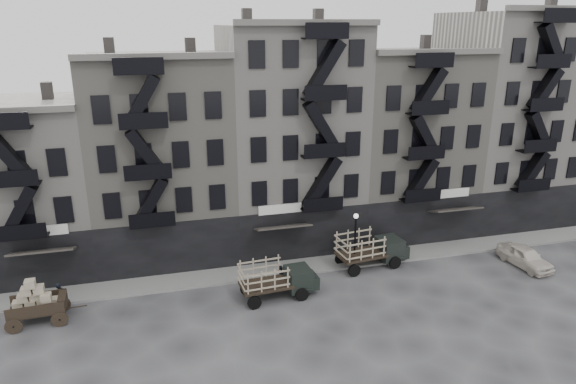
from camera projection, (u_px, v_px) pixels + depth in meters
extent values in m
plane|color=#38383A|center=(327.00, 290.00, 34.64)|extent=(140.00, 140.00, 0.00)
cube|color=slate|center=(310.00, 265.00, 38.05)|extent=(55.00, 2.50, 0.15)
cube|color=#AAA59C|center=(21.00, 186.00, 37.02)|extent=(10.00, 10.00, 12.00)
cube|color=black|center=(15.00, 265.00, 33.74)|extent=(10.00, 0.35, 4.00)
cube|color=#4C4744|center=(45.00, 92.00, 35.55)|extent=(0.70, 0.70, 1.20)
cube|color=gray|center=(162.00, 156.00, 38.99)|extent=(10.00, 10.00, 15.00)
cube|color=black|center=(170.00, 249.00, 36.19)|extent=(10.00, 0.35, 4.00)
cube|color=#595651|center=(155.00, 56.00, 31.84)|extent=(10.00, 0.50, 0.40)
cube|color=#4C4744|center=(108.00, 46.00, 35.71)|extent=(0.70, 0.70, 1.20)
cube|color=#4C4744|center=(188.00, 46.00, 37.05)|extent=(0.70, 0.70, 1.20)
cube|color=#AAA59C|center=(288.00, 136.00, 41.13)|extent=(10.00, 10.00, 17.00)
cube|color=black|center=(305.00, 235.00, 38.64)|extent=(10.00, 0.35, 4.00)
cube|color=#595651|center=(309.00, 22.00, 33.66)|extent=(10.00, 0.50, 0.40)
cube|color=#4C4744|center=(249.00, 17.00, 37.53)|extent=(0.70, 0.70, 1.20)
cube|color=#4C4744|center=(320.00, 17.00, 38.87)|extent=(0.70, 0.70, 1.20)
cube|color=gray|center=(401.00, 141.00, 43.89)|extent=(10.00, 10.00, 15.00)
cube|color=black|center=(425.00, 222.00, 41.09)|extent=(10.00, 0.35, 4.00)
cube|color=#595651|center=(442.00, 52.00, 36.74)|extent=(10.00, 0.50, 0.40)
cube|color=#4C4744|center=(374.00, 44.00, 40.61)|extent=(0.70, 0.70, 1.20)
cube|color=#4C4744|center=(436.00, 43.00, 41.95)|extent=(0.70, 0.70, 1.20)
cube|color=#AAA59C|center=(504.00, 119.00, 45.87)|extent=(10.00, 10.00, 18.00)
cube|color=black|center=(531.00, 211.00, 43.53)|extent=(10.00, 0.35, 4.00)
cube|color=#595651|center=(565.00, 8.00, 38.25)|extent=(10.00, 0.50, 0.40)
cube|color=#4C4744|center=(488.00, 4.00, 42.11)|extent=(0.70, 0.70, 1.20)
cube|color=#4C4744|center=(545.00, 5.00, 43.46)|extent=(0.70, 0.70, 1.20)
cylinder|color=black|center=(355.00, 243.00, 37.12)|extent=(0.14, 0.14, 4.00)
sphere|color=silver|center=(356.00, 216.00, 36.46)|extent=(0.36, 0.36, 0.36)
cube|color=black|center=(38.00, 309.00, 30.66)|extent=(3.25, 1.82, 0.18)
cylinder|color=black|center=(14.00, 327.00, 29.64)|extent=(0.97, 0.13, 0.97)
cylinder|color=black|center=(19.00, 311.00, 31.23)|extent=(0.97, 0.13, 0.97)
cylinder|color=black|center=(60.00, 319.00, 30.35)|extent=(0.97, 0.13, 0.97)
cylinder|color=black|center=(63.00, 305.00, 31.94)|extent=(0.97, 0.13, 0.97)
cube|color=black|center=(63.00, 300.00, 30.96)|extent=(0.51, 1.43, 0.71)
cube|color=black|center=(266.00, 285.00, 33.25)|extent=(3.42, 2.16, 0.17)
cube|color=black|center=(298.00, 278.00, 33.91)|extent=(1.67, 1.85, 1.45)
cube|color=black|center=(311.00, 280.00, 34.27)|extent=(0.87, 1.50, 0.87)
cylinder|color=black|center=(302.00, 295.00, 33.22)|extent=(0.88, 0.27, 0.87)
cylinder|color=black|center=(292.00, 281.00, 34.96)|extent=(0.88, 0.27, 0.87)
cylinder|color=black|center=(254.00, 303.00, 32.24)|extent=(0.88, 0.27, 0.87)
cylinder|color=black|center=(247.00, 288.00, 33.97)|extent=(0.88, 0.27, 0.87)
cube|color=black|center=(361.00, 254.00, 37.48)|extent=(3.70, 2.45, 0.18)
cube|color=black|center=(389.00, 248.00, 38.27)|extent=(1.85, 2.03, 1.54)
cube|color=black|center=(399.00, 250.00, 38.70)|extent=(1.00, 1.62, 0.92)
cylinder|color=black|center=(395.00, 263.00, 37.56)|extent=(0.94, 0.33, 0.92)
cylinder|color=black|center=(380.00, 252.00, 39.37)|extent=(0.94, 0.33, 0.92)
cylinder|color=black|center=(354.00, 271.00, 36.37)|extent=(0.94, 0.33, 0.92)
cylinder|color=black|center=(341.00, 259.00, 38.18)|extent=(0.94, 0.33, 0.92)
imported|color=beige|center=(525.00, 257.00, 37.86)|extent=(2.30, 4.62, 1.51)
imported|color=black|center=(61.00, 297.00, 32.04)|extent=(0.78, 0.78, 1.83)
imported|color=black|center=(280.00, 277.00, 34.75)|extent=(0.98, 0.91, 1.61)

